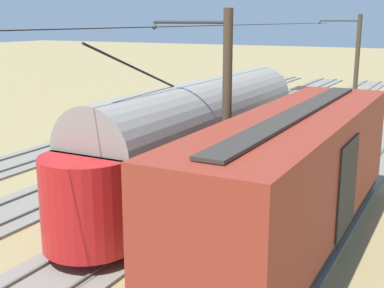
% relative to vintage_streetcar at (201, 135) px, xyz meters
% --- Properties ---
extents(ground_plane, '(220.00, 220.00, 0.00)m').
position_rel_vintage_streetcar_xyz_m(ground_plane, '(2.33, -0.72, -2.25)').
color(ground_plane, '#937F51').
extents(track_streetcar_siding, '(2.80, 80.00, 0.18)m').
position_rel_vintage_streetcar_xyz_m(track_streetcar_siding, '(-4.66, -1.03, -2.20)').
color(track_streetcar_siding, slate).
rests_on(track_streetcar_siding, ground).
extents(track_adjacent_siding, '(2.80, 80.00, 0.18)m').
position_rel_vintage_streetcar_xyz_m(track_adjacent_siding, '(-0.00, -1.03, -2.20)').
color(track_adjacent_siding, slate).
rests_on(track_adjacent_siding, ground).
extents(track_third_siding, '(2.80, 80.00, 0.18)m').
position_rel_vintage_streetcar_xyz_m(track_third_siding, '(4.66, -1.03, -2.20)').
color(track_third_siding, slate).
rests_on(track_third_siding, ground).
extents(track_outer_siding, '(2.80, 80.00, 0.18)m').
position_rel_vintage_streetcar_xyz_m(track_outer_siding, '(9.32, -1.03, -2.20)').
color(track_outer_siding, slate).
rests_on(track_outer_siding, ground).
extents(vintage_streetcar, '(2.65, 15.96, 5.76)m').
position_rel_vintage_streetcar_xyz_m(vintage_streetcar, '(0.00, 0.00, 0.00)').
color(vintage_streetcar, red).
rests_on(vintage_streetcar, ground).
extents(boxcar_adjacent, '(2.96, 12.65, 3.85)m').
position_rel_vintage_streetcar_xyz_m(boxcar_adjacent, '(-4.66, 3.26, -0.09)').
color(boxcar_adjacent, maroon).
rests_on(boxcar_adjacent, ground).
extents(catenary_pole_foreground, '(2.71, 0.28, 6.82)m').
position_rel_vintage_streetcar_xyz_m(catenary_pole_foreground, '(-2.42, -16.70, 1.31)').
color(catenary_pole_foreground, '#423323').
rests_on(catenary_pole_foreground, ground).
extents(catenary_pole_mid_near, '(2.71, 0.28, 6.82)m').
position_rel_vintage_streetcar_xyz_m(catenary_pole_mid_near, '(-2.42, 3.19, 1.31)').
color(catenary_pole_mid_near, '#423323').
rests_on(catenary_pole_mid_near, ground).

